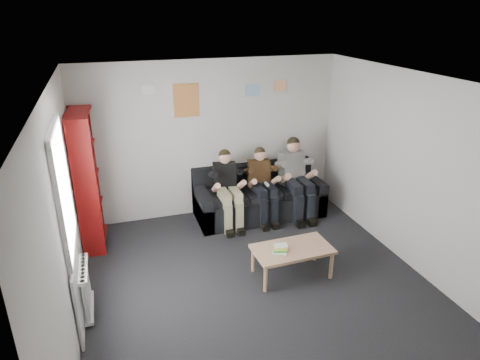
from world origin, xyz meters
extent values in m
plane|color=black|center=(0.00, 0.00, 0.00)|extent=(5.00, 5.00, 0.00)
plane|color=silver|center=(0.00, 0.00, 2.70)|extent=(5.00, 5.00, 0.00)
plane|color=silver|center=(0.00, 2.50, 1.35)|extent=(4.50, 0.00, 4.50)
plane|color=silver|center=(0.00, -2.50, 1.35)|extent=(4.50, 0.00, 4.50)
plane|color=silver|center=(-2.25, 0.00, 1.35)|extent=(0.00, 5.00, 5.00)
plane|color=silver|center=(2.25, 0.00, 1.35)|extent=(0.00, 5.00, 5.00)
cube|color=black|center=(0.74, 2.03, 0.21)|extent=(2.23, 0.91, 0.43)
cube|color=black|center=(0.74, 2.39, 0.64)|extent=(2.23, 0.20, 0.44)
cube|color=black|center=(-0.29, 2.03, 0.30)|extent=(0.18, 0.91, 0.61)
cube|color=black|center=(1.76, 2.03, 0.30)|extent=(0.18, 0.91, 0.61)
cube|color=black|center=(0.74, 1.95, 0.48)|extent=(1.86, 0.63, 0.10)
cube|color=maroon|center=(-2.07, 1.98, 1.05)|extent=(0.31, 0.94, 2.10)
cube|color=tan|center=(0.53, 0.17, 0.41)|extent=(1.07, 0.59, 0.04)
cylinder|color=tan|center=(0.04, -0.07, 0.19)|extent=(0.05, 0.05, 0.38)
cylinder|color=tan|center=(1.01, -0.07, 0.19)|extent=(0.05, 0.05, 0.38)
cylinder|color=tan|center=(0.04, 0.42, 0.19)|extent=(0.05, 0.05, 0.38)
cylinder|color=tan|center=(1.01, 0.42, 0.19)|extent=(0.05, 0.05, 0.38)
cube|color=white|center=(0.31, 0.12, 0.43)|extent=(0.18, 0.13, 0.01)
cube|color=green|center=(0.33, 0.15, 0.45)|extent=(0.18, 0.13, 0.01)
cube|color=yellow|center=(0.35, 0.18, 0.46)|extent=(0.18, 0.13, 0.01)
cube|color=white|center=(0.37, 0.21, 0.48)|extent=(0.18, 0.13, 0.01)
cube|color=black|center=(0.11, 2.08, 0.79)|extent=(0.38, 0.28, 0.54)
sphere|color=tan|center=(0.11, 2.04, 1.16)|extent=(0.21, 0.21, 0.21)
sphere|color=black|center=(0.11, 2.06, 1.19)|extent=(0.20, 0.20, 0.20)
cube|color=tan|center=(0.11, 1.79, 0.59)|extent=(0.34, 0.44, 0.14)
cube|color=tan|center=(0.11, 1.58, 0.26)|extent=(0.33, 0.13, 0.53)
cube|color=black|center=(0.11, 1.52, 0.05)|extent=(0.33, 0.25, 0.10)
cube|color=#4A3318|center=(0.74, 2.08, 0.78)|extent=(0.37, 0.27, 0.53)
sphere|color=tan|center=(0.74, 2.04, 1.14)|extent=(0.20, 0.20, 0.20)
sphere|color=black|center=(0.74, 2.05, 1.17)|extent=(0.20, 0.20, 0.20)
cube|color=black|center=(0.74, 1.80, 0.59)|extent=(0.33, 0.43, 0.14)
cube|color=black|center=(0.74, 1.59, 0.26)|extent=(0.32, 0.13, 0.53)
cube|color=black|center=(0.74, 1.54, 0.05)|extent=(0.32, 0.24, 0.09)
cube|color=silver|center=(0.74, 1.71, 0.73)|extent=(0.04, 0.13, 0.04)
cube|color=white|center=(1.36, 2.09, 0.82)|extent=(0.43, 0.32, 0.61)
sphere|color=tan|center=(1.36, 2.05, 1.24)|extent=(0.24, 0.24, 0.24)
sphere|color=black|center=(1.36, 2.06, 1.27)|extent=(0.23, 0.23, 0.23)
cube|color=black|center=(1.36, 1.77, 0.60)|extent=(0.39, 0.49, 0.16)
cube|color=black|center=(1.36, 1.53, 0.26)|extent=(0.37, 0.15, 0.53)
cube|color=black|center=(1.36, 1.47, 0.05)|extent=(0.37, 0.28, 0.11)
cylinder|color=white|center=(-2.15, -0.08, 0.35)|extent=(0.06, 0.06, 0.60)
cylinder|color=white|center=(-2.15, 0.00, 0.35)|extent=(0.06, 0.06, 0.60)
cylinder|color=white|center=(-2.15, 0.08, 0.35)|extent=(0.06, 0.06, 0.60)
cylinder|color=white|center=(-2.15, 0.16, 0.35)|extent=(0.06, 0.06, 0.60)
cylinder|color=white|center=(-2.15, 0.24, 0.35)|extent=(0.06, 0.06, 0.60)
cylinder|color=white|center=(-2.15, 0.32, 0.35)|extent=(0.06, 0.06, 0.60)
cylinder|color=white|center=(-2.15, 0.40, 0.35)|extent=(0.06, 0.06, 0.60)
cylinder|color=white|center=(-2.15, 0.48, 0.35)|extent=(0.06, 0.06, 0.60)
cube|color=white|center=(-2.15, 0.20, 0.07)|extent=(0.10, 0.64, 0.04)
cube|color=white|center=(-2.15, 0.20, 0.63)|extent=(0.10, 0.64, 0.04)
cube|color=white|center=(-2.23, 0.20, 1.65)|extent=(0.02, 1.00, 1.30)
cube|color=silver|center=(-2.22, 0.20, 2.33)|extent=(0.05, 1.12, 0.06)
cube|color=silver|center=(-2.22, 0.20, 0.97)|extent=(0.05, 1.12, 0.06)
cube|color=silver|center=(-2.22, 0.20, 0.45)|extent=(0.03, 1.30, 0.90)
cube|color=gold|center=(-0.40, 2.49, 2.05)|extent=(0.42, 0.01, 0.55)
cube|color=#439FE4|center=(0.75, 2.49, 2.15)|extent=(0.25, 0.01, 0.20)
cube|color=#CC3F87|center=(1.25, 2.49, 2.20)|extent=(0.22, 0.01, 0.18)
cube|color=white|center=(-1.00, 2.49, 2.25)|extent=(0.20, 0.01, 0.14)
camera|label=1|loc=(-1.70, -4.39, 3.49)|focal=32.00mm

